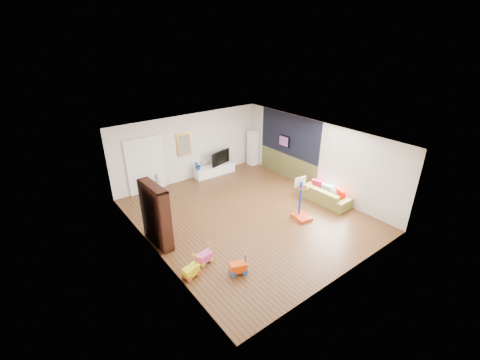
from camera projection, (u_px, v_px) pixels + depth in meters
floor at (247, 215)px, 10.79m from camera, size 6.50×7.50×0.00m
ceiling at (248, 138)px, 9.64m from camera, size 6.50×7.50×0.00m
wall_back at (190, 148)px, 12.92m from camera, size 6.50×0.00×2.70m
wall_front at (347, 232)px, 7.52m from camera, size 6.50×0.00×2.70m
wall_left at (151, 210)px, 8.43m from camera, size 0.00×7.50×2.70m
wall_right at (315, 156)px, 12.00m from camera, size 0.00×7.50×2.70m
navy_accent at (289, 135)px, 12.79m from camera, size 0.01×3.20×1.70m
olive_wainscot at (287, 166)px, 13.36m from camera, size 0.01×3.20×1.00m
doorway at (146, 166)px, 11.97m from camera, size 1.45×0.06×2.10m
painting_back at (184, 144)px, 12.66m from camera, size 0.62×0.06×0.92m
artwork_right at (284, 141)px, 13.03m from camera, size 0.04×0.56×0.46m
media_console at (215, 170)px, 13.71m from camera, size 1.82×0.50×0.42m
tall_cabinet at (253, 148)px, 14.53m from camera, size 0.40×0.40×1.61m
bookshelf at (156, 215)px, 9.01m from camera, size 0.39×1.28×1.86m
sofa at (325, 195)px, 11.51m from camera, size 0.81×1.91×0.55m
basketball_hoop at (303, 200)px, 10.28m from camera, size 0.57×0.66×1.43m
ride_on_yellow at (191, 268)px, 7.98m from camera, size 0.46×0.34×0.55m
ride_on_orange at (238, 264)px, 8.09m from camera, size 0.50×0.41×0.57m
ride_on_pink at (205, 254)px, 8.48m from camera, size 0.44×0.31×0.55m
child at (157, 184)px, 12.01m from camera, size 0.34×0.26×0.82m
tv at (219, 157)px, 13.67m from camera, size 1.06×0.40×0.61m
vase_plant at (198, 165)px, 13.13m from camera, size 0.39×0.35×0.39m
pillow_left at (341, 194)px, 11.20m from camera, size 0.19×0.38×0.36m
pillow_center at (327, 189)px, 11.55m from camera, size 0.15×0.41×0.40m
pillow_right at (317, 185)px, 11.92m from camera, size 0.21×0.41×0.40m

